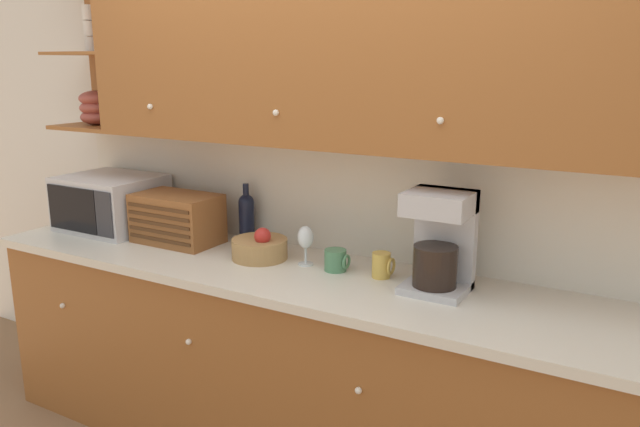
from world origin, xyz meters
name	(u,v)px	position (x,y,z in m)	size (l,w,h in m)	color
ground_plane	(342,427)	(0.00, 0.00, 0.00)	(24.00, 24.00, 0.00)	#896647
wall_back	(348,172)	(0.00, 0.03, 1.30)	(5.62, 0.06, 2.60)	silver
counter_unit	(309,370)	(0.00, -0.32, 0.46)	(3.24, 0.67, 0.92)	#935628
backsplash_panel	(344,198)	(0.00, -0.01, 1.18)	(3.22, 0.01, 0.52)	silver
upper_cabinets	(363,48)	(0.16, -0.17, 1.85)	(3.22, 0.35, 0.81)	#935628
microwave	(111,203)	(-1.27, -0.24, 1.07)	(0.49, 0.41, 0.29)	silver
bread_box	(177,218)	(-0.79, -0.26, 1.04)	(0.42, 0.26, 0.24)	brown
wine_bottle	(247,215)	(-0.50, -0.08, 1.06)	(0.08, 0.08, 0.29)	black
fruit_basket	(260,248)	(-0.28, -0.27, 0.97)	(0.25, 0.25, 0.15)	#A87F4C
wine_glass	(306,239)	(-0.06, -0.25, 1.04)	(0.07, 0.07, 0.18)	silver
mug	(336,260)	(0.09, -0.25, 0.97)	(0.11, 0.09, 0.09)	#4C845B
mug_blue_second	(382,265)	(0.30, -0.23, 0.98)	(0.09, 0.08, 0.11)	gold
coffee_maker	(440,241)	(0.55, -0.25, 1.12)	(0.24, 0.23, 0.40)	#B7B7BC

